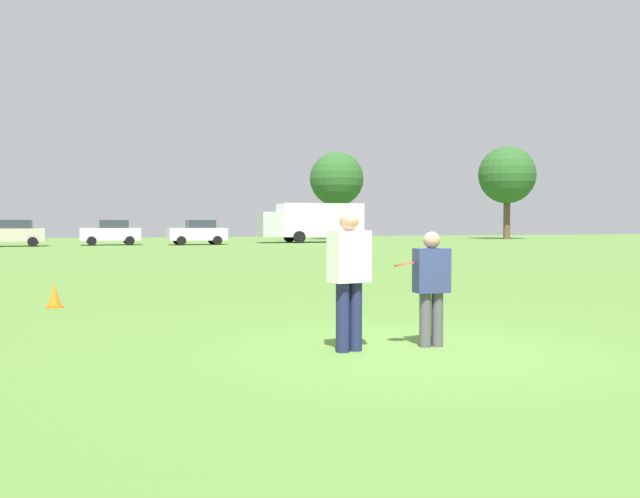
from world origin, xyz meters
TOP-DOWN VIEW (x-y plane):
  - ground_plane at (0.00, 0.00)m, footprint 142.48×142.48m
  - player_thrower at (-0.81, 0.06)m, footprint 0.55×0.39m
  - player_defender at (0.35, 0.03)m, footprint 0.47×0.30m
  - frisbee at (-0.03, 0.07)m, footprint 0.28×0.27m
  - traffic_cone at (-4.51, 6.35)m, footprint 0.32×0.32m
  - parked_car_center at (-7.99, 44.70)m, footprint 4.21×2.24m
  - parked_car_mid_right at (-1.55, 45.41)m, footprint 4.21×2.24m
  - parked_car_near_right at (4.53, 44.12)m, footprint 4.21×2.24m
  - box_truck at (14.36, 46.96)m, footprint 8.51×3.05m
  - tree_east_birch at (19.80, 55.99)m, footprint 5.16×5.16m
  - tree_east_oak at (36.27, 52.22)m, footprint 5.61×5.61m

SIDE VIEW (x-z plane):
  - ground_plane at x=0.00m, z-range 0.00..0.00m
  - traffic_cone at x=-4.51m, z-range -0.01..0.47m
  - player_defender at x=0.35m, z-range 0.09..1.62m
  - parked_car_center at x=-7.99m, z-range 0.01..1.83m
  - parked_car_mid_right at x=-1.55m, z-range 0.01..1.83m
  - parked_car_near_right at x=4.53m, z-range 0.01..1.83m
  - player_thrower at x=-0.81m, z-range 0.11..1.91m
  - frisbee at x=-0.03m, z-range 1.06..1.16m
  - box_truck at x=14.36m, z-range 0.16..3.34m
  - tree_east_birch at x=19.80m, z-range 1.57..9.95m
  - tree_east_oak at x=36.27m, z-range 1.71..10.83m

